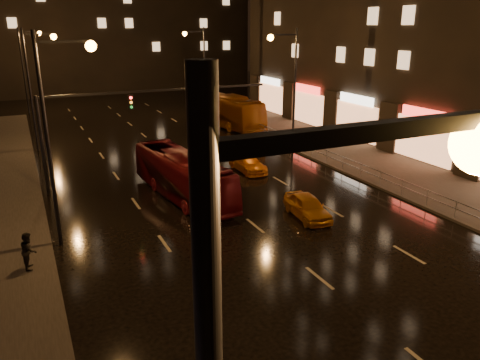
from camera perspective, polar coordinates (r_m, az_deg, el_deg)
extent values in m
plane|color=black|center=(33.71, -5.87, 0.68)|extent=(140.00, 140.00, 0.00)
cube|color=#38332D|center=(36.35, 17.44, 1.35)|extent=(7.00, 70.00, 0.15)
cylinder|color=black|center=(31.20, -22.94, 3.77)|extent=(0.22, 0.22, 6.20)
cube|color=black|center=(31.80, -9.69, 10.73)|extent=(15.20, 0.14, 0.14)
cube|color=black|center=(31.42, -13.17, 9.22)|extent=(0.32, 0.18, 0.95)
cube|color=black|center=(33.18, -2.88, 10.13)|extent=(0.32, 0.18, 0.95)
sphere|color=#FF1E19|center=(31.26, -13.16, 9.73)|extent=(0.18, 0.18, 0.18)
cube|color=black|center=(3.24, 15.90, 5.71)|extent=(2.40, 0.12, 0.12)
cylinder|color=#99999E|center=(58.95, -4.38, 8.99)|extent=(0.04, 0.04, 1.00)
cube|color=#99999E|center=(36.27, 10.55, 3.54)|extent=(0.05, 56.00, 0.05)
cube|color=#99999E|center=(36.37, 10.52, 2.93)|extent=(0.05, 56.00, 0.05)
imported|color=maroon|center=(28.91, -7.03, 0.58)|extent=(3.51, 10.41, 2.84)
imported|color=#904A0E|center=(49.97, -1.89, 8.52)|extent=(4.19, 12.14, 3.31)
imported|color=#C27612|center=(26.16, 8.22, -3.21)|extent=(1.95, 3.95, 1.29)
imported|color=orange|center=(34.22, 0.92, 2.07)|extent=(1.71, 4.07, 1.17)
imported|color=black|center=(22.25, -24.35, -7.83)|extent=(0.70, 0.86, 1.65)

